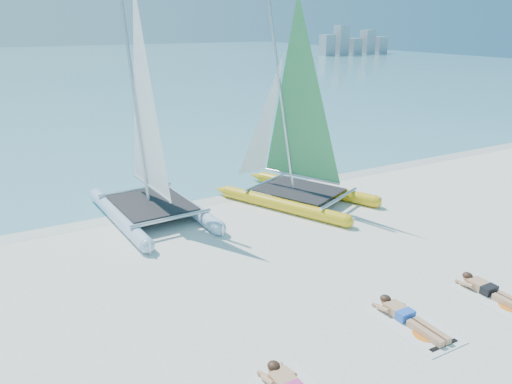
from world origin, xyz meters
TOP-DOWN VIEW (x-y plane):
  - ground at (0.00, 0.00)m, footprint 140.00×140.00m
  - sea at (0.00, 63.00)m, footprint 140.00×115.00m
  - wet_sand_strip at (0.00, 5.50)m, footprint 140.00×1.40m
  - distant_skyline at (53.71, 62.00)m, footprint 14.00×2.00m
  - catamaran_blue at (-2.23, 4.91)m, footprint 2.81×5.46m
  - catamaran_yellow at (2.27, 4.10)m, footprint 4.32×5.67m
  - towel_b at (0.40, -3.47)m, footprint 1.00×1.85m
  - sunbather_b at (0.40, -3.28)m, footprint 0.37×1.73m
  - towel_c at (2.76, -3.65)m, footprint 1.00×1.85m
  - sunbather_c at (2.76, -3.46)m, footprint 0.37×1.73m

SIDE VIEW (x-z plane):
  - ground at x=0.00m, z-range 0.00..0.00m
  - wet_sand_strip at x=0.00m, z-range 0.00..0.01m
  - sea at x=0.00m, z-range 0.00..0.01m
  - towel_b at x=0.40m, z-range 0.00..0.02m
  - towel_c at x=2.76m, z-range 0.00..0.02m
  - sunbather_b at x=0.40m, z-range -0.01..0.25m
  - sunbather_c at x=2.76m, z-range -0.01..0.25m
  - distant_skyline at x=53.71m, z-range -0.56..4.44m
  - catamaran_blue at x=-2.23m, z-range -1.47..5.82m
  - catamaran_yellow at x=2.27m, z-range -1.29..5.69m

